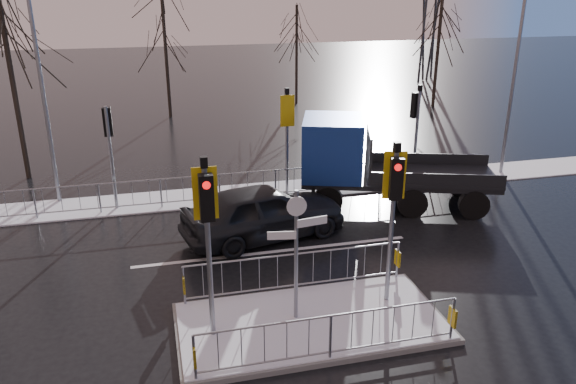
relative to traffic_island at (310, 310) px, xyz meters
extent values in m
plane|color=black|center=(0.01, -0.01, -0.39)|extent=(120.00, 120.00, 0.00)
cube|color=white|center=(0.01, 8.59, -0.37)|extent=(30.00, 2.00, 0.04)
cube|color=silver|center=(0.01, 3.79, -0.39)|extent=(8.00, 0.15, 0.01)
cube|color=#63635F|center=(0.01, -0.01, -0.33)|extent=(6.00, 3.00, 0.12)
cube|color=white|center=(0.01, -0.01, -0.26)|extent=(5.85, 2.85, 0.03)
cube|color=gold|center=(-2.69, -1.39, 0.28)|extent=(0.05, 0.28, 0.42)
cube|color=gold|center=(2.71, -1.39, 0.28)|extent=(0.05, 0.28, 0.42)
cube|color=gold|center=(-2.69, 1.37, 0.28)|extent=(0.05, 0.28, 0.42)
cube|color=gold|center=(2.71, 1.37, 0.28)|extent=(0.05, 0.28, 0.42)
cylinder|color=gray|center=(-2.19, -0.01, 1.63)|extent=(0.11, 0.11, 3.80)
cube|color=black|center=(-2.19, -0.19, 2.98)|extent=(0.28, 0.22, 0.95)
cylinder|color=red|center=(-2.19, -0.30, 3.28)|extent=(0.16, 0.04, 0.16)
cube|color=#DEB50D|center=(-2.19, 0.06, 2.98)|extent=(0.50, 0.03, 1.10)
cube|color=black|center=(-2.19, -0.01, 3.65)|extent=(0.14, 0.14, 0.22)
cylinder|color=gray|center=(2.01, 0.39, 1.58)|extent=(0.11, 0.11, 3.70)
cube|color=black|center=(1.96, 0.22, 2.88)|extent=(0.33, 0.28, 0.95)
cylinder|color=red|center=(1.94, 0.11, 3.18)|extent=(0.16, 0.08, 0.16)
cube|color=#DEB50D|center=(2.03, 0.46, 2.88)|extent=(0.49, 0.16, 1.10)
cube|color=black|center=(2.01, 0.39, 3.55)|extent=(0.14, 0.14, 0.22)
cylinder|color=gray|center=(-0.29, 0.19, 1.28)|extent=(0.09, 0.09, 3.10)
cube|color=silver|center=(0.06, 0.19, 2.08)|extent=(0.70, 0.14, 0.18)
cube|color=silver|center=(-0.61, 0.19, 1.83)|extent=(0.62, 0.15, 0.18)
cylinder|color=silver|center=(-0.29, 0.16, 2.48)|extent=(0.44, 0.03, 0.44)
cylinder|color=gray|center=(-4.49, 8.29, 1.40)|extent=(0.11, 0.11, 3.50)
cube|color=black|center=(-4.49, 8.47, 2.60)|extent=(0.28, 0.22, 0.95)
cylinder|color=red|center=(-4.49, 8.58, 2.90)|extent=(0.16, 0.04, 0.16)
cylinder|color=gray|center=(1.51, 8.29, 1.45)|extent=(0.11, 0.11, 3.60)
cube|color=black|center=(1.51, 8.47, 2.70)|extent=(0.28, 0.22, 0.95)
cylinder|color=red|center=(1.51, 8.58, 3.00)|extent=(0.16, 0.04, 0.16)
cube|color=#DEB50D|center=(1.51, 8.22, 2.70)|extent=(0.50, 0.03, 1.10)
cube|color=black|center=(1.51, 8.29, 3.37)|extent=(0.14, 0.14, 0.22)
cylinder|color=gray|center=(6.51, 8.29, 1.40)|extent=(0.11, 0.11, 3.50)
cube|color=black|center=(6.46, 8.46, 2.60)|extent=(0.33, 0.28, 0.95)
cylinder|color=red|center=(6.44, 8.57, 2.90)|extent=(0.16, 0.08, 0.16)
cube|color=black|center=(6.51, 8.29, 3.27)|extent=(0.14, 0.14, 0.22)
imported|color=black|center=(-0.07, 4.82, 0.45)|extent=(5.24, 3.00, 1.68)
cylinder|color=black|center=(2.37, 6.08, 0.10)|extent=(1.03, 0.60, 0.99)
cylinder|color=black|center=(3.03, 8.05, 0.10)|extent=(1.03, 0.60, 0.99)
cylinder|color=black|center=(4.98, 5.20, 0.10)|extent=(1.03, 0.60, 0.99)
cylinder|color=black|center=(5.65, 7.16, 0.10)|extent=(1.03, 0.60, 0.99)
cylinder|color=black|center=(6.85, 4.57, 0.10)|extent=(1.03, 0.60, 0.99)
cylinder|color=black|center=(7.52, 6.53, 0.10)|extent=(1.03, 0.60, 0.99)
cube|color=black|center=(4.94, 6.31, 0.58)|extent=(6.89, 4.24, 0.16)
cube|color=navy|center=(2.79, 7.03, 1.64)|extent=(2.63, 2.87, 1.97)
cube|color=black|center=(3.70, 6.73, 2.04)|extent=(0.67, 1.88, 1.09)
cube|color=#2D3033|center=(2.23, 7.22, 0.55)|extent=(0.84, 2.19, 0.35)
cube|color=black|center=(5.97, 5.96, 0.71)|extent=(4.87, 3.63, 0.12)
cube|color=black|center=(3.96, 6.64, 1.50)|extent=(0.83, 2.27, 1.48)
cylinder|color=black|center=(-7.99, 12.49, 3.29)|extent=(0.20, 0.20, 7.36)
cylinder|color=black|center=(-1.99, 21.99, 3.06)|extent=(0.19, 0.19, 6.90)
cylinder|color=black|center=(6.01, 23.99, 2.60)|extent=(0.16, 0.16, 5.98)
cylinder|color=black|center=(14.01, 20.99, 3.29)|extent=(0.20, 0.20, 7.36)
cylinder|color=gray|center=(10.51, 8.49, 3.61)|extent=(0.14, 0.14, 8.00)
cylinder|color=gray|center=(-6.49, 9.49, 3.71)|extent=(0.14, 0.14, 8.20)
camera|label=1|loc=(-3.10, -10.38, 6.90)|focal=35.00mm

